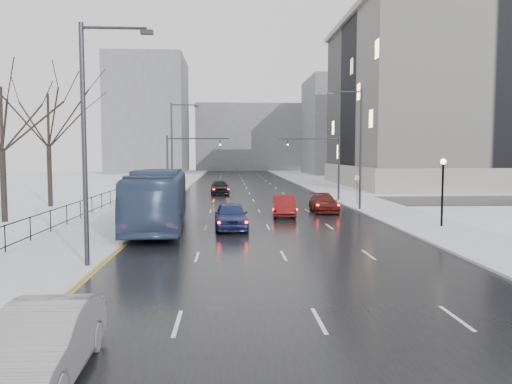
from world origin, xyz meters
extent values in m
cube|color=black|center=(0.00, 60.00, 0.02)|extent=(16.00, 150.00, 0.04)
cube|color=black|center=(0.00, 48.00, 0.02)|extent=(130.00, 10.00, 0.04)
cube|color=silver|center=(-10.50, 60.00, 0.08)|extent=(5.00, 150.00, 0.16)
cube|color=silver|center=(10.50, 60.00, 0.08)|extent=(5.00, 150.00, 0.16)
cube|color=white|center=(-20.00, 60.00, 0.06)|extent=(14.00, 150.00, 0.12)
cube|color=black|center=(-13.00, 30.00, 1.41)|extent=(0.04, 70.00, 0.05)
cube|color=black|center=(-13.00, 30.00, 0.41)|extent=(0.04, 70.00, 0.05)
cylinder|color=black|center=(-13.00, 30.00, 0.81)|extent=(0.06, 0.06, 1.30)
cylinder|color=#2D2D33|center=(8.40, 40.00, 5.00)|extent=(0.20, 0.20, 10.00)
cylinder|color=#2D2D33|center=(7.10, 40.00, 9.80)|extent=(2.60, 0.12, 0.12)
cube|color=#2D2D33|center=(5.80, 40.00, 9.65)|extent=(0.50, 0.25, 0.18)
cylinder|color=#2D2D33|center=(-8.40, 20.00, 5.00)|extent=(0.20, 0.20, 10.00)
cylinder|color=#2D2D33|center=(-7.10, 20.00, 9.80)|extent=(2.60, 0.12, 0.12)
cube|color=#2D2D33|center=(-5.80, 20.00, 9.65)|extent=(0.50, 0.25, 0.18)
cylinder|color=#2D2D33|center=(-8.40, 52.00, 5.00)|extent=(0.20, 0.20, 10.00)
cylinder|color=#2D2D33|center=(-7.10, 52.00, 9.80)|extent=(2.60, 0.12, 0.12)
cube|color=#2D2D33|center=(-5.80, 52.00, 9.65)|extent=(0.50, 0.25, 0.18)
cylinder|color=black|center=(11.00, 30.00, 2.16)|extent=(0.14, 0.14, 4.00)
sphere|color=#FFE5B2|center=(11.00, 30.00, 4.26)|extent=(0.36, 0.36, 0.36)
cylinder|color=#2D2D33|center=(8.40, 48.00, 3.25)|extent=(0.20, 0.20, 6.50)
cylinder|color=#2D2D33|center=(5.40, 48.00, 6.20)|extent=(6.00, 0.12, 0.12)
imported|color=#2D2D33|center=(3.30, 48.00, 5.60)|extent=(0.15, 0.18, 0.90)
sphere|color=#19FF33|center=(3.30, 47.85, 5.60)|extent=(0.16, 0.16, 0.16)
cylinder|color=#2D2D33|center=(-8.40, 48.00, 3.25)|extent=(0.20, 0.20, 6.50)
cylinder|color=#2D2D33|center=(-5.40, 48.00, 6.20)|extent=(6.00, 0.12, 0.12)
imported|color=#2D2D33|center=(-3.30, 48.00, 5.60)|extent=(0.15, 0.18, 0.90)
sphere|color=#19FF33|center=(-3.30, 47.85, 5.60)|extent=(0.16, 0.16, 0.16)
cylinder|color=#2D2D33|center=(9.20, 44.00, 1.41)|extent=(0.06, 0.06, 2.50)
cylinder|color=white|center=(9.20, 44.00, 2.56)|extent=(0.60, 0.03, 0.60)
torus|color=#B20C0C|center=(9.20, 44.00, 2.56)|extent=(0.58, 0.06, 0.58)
cube|color=gray|center=(35.00, 72.00, 12.00)|extent=(40.00, 30.00, 24.00)
cube|color=gray|center=(35.00, 72.00, 24.40)|extent=(41.00, 31.00, 0.80)
cube|color=gray|center=(35.00, 72.00, 1.50)|extent=(40.60, 30.60, 3.00)
cube|color=slate|center=(28.00, 115.00, 11.00)|extent=(24.00, 20.00, 22.00)
cube|color=slate|center=(-22.00, 125.00, 14.00)|extent=(18.00, 22.00, 28.00)
cube|color=slate|center=(4.00, 140.00, 9.00)|extent=(30.00, 18.00, 18.00)
imported|color=#97969A|center=(-6.46, 9.68, 0.82)|extent=(1.77, 4.78, 1.56)
imported|color=#37476C|center=(-7.00, 30.98, 1.89)|extent=(3.84, 13.47, 3.71)
imported|color=navy|center=(-2.39, 30.32, 0.89)|extent=(2.20, 5.07, 1.70)
imported|color=maroon|center=(1.66, 36.52, 0.81)|extent=(1.96, 4.78, 1.54)
imported|color=#55140E|center=(5.20, 39.12, 0.75)|extent=(2.12, 4.96, 1.42)
imported|color=black|center=(-3.50, 56.83, 0.88)|extent=(2.37, 5.09, 1.69)
camera|label=1|loc=(-2.57, -0.71, 4.79)|focal=35.00mm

